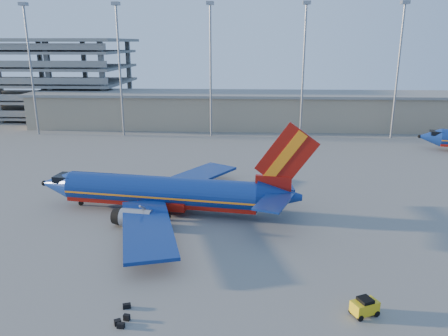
# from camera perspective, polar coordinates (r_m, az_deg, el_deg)

# --- Properties ---
(ground) EXTENTS (220.00, 220.00, 0.00)m
(ground) POSITION_cam_1_polar(r_m,az_deg,el_deg) (54.74, -0.25, -5.82)
(ground) COLOR slate
(ground) RESTS_ON ground
(terminal_building) EXTENTS (122.00, 16.00, 8.50)m
(terminal_building) POSITION_cam_1_polar(r_m,az_deg,el_deg) (110.13, 6.68, 7.58)
(terminal_building) COLOR gray
(terminal_building) RESTS_ON ground
(parking_garage) EXTENTS (62.00, 32.00, 21.40)m
(parking_garage) POSITION_cam_1_polar(r_m,az_deg,el_deg) (140.85, -24.99, 11.10)
(parking_garage) COLOR slate
(parking_garage) RESTS_ON ground
(light_mast_row) EXTENTS (101.60, 1.60, 28.65)m
(light_mast_row) POSITION_cam_1_polar(r_m,az_deg,el_deg) (96.77, 4.34, 14.35)
(light_mast_row) COLOR gray
(light_mast_row) RESTS_ON ground
(aircraft_main) EXTENTS (35.10, 33.54, 11.93)m
(aircraft_main) POSITION_cam_1_polar(r_m,az_deg,el_deg) (54.45, -7.37, -3.22)
(aircraft_main) COLOR navy
(aircraft_main) RESTS_ON ground
(baggage_tug) EXTENTS (2.38, 1.98, 1.47)m
(baggage_tug) POSITION_cam_1_polar(r_m,az_deg,el_deg) (37.07, 17.90, -16.82)
(baggage_tug) COLOR gold
(baggage_tug) RESTS_ON ground
(luggage_pile) EXTENTS (1.13, 2.96, 0.49)m
(luggage_pile) POSITION_cam_1_polar(r_m,az_deg,el_deg) (36.09, -13.06, -18.46)
(luggage_pile) COLOR black
(luggage_pile) RESTS_ON ground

